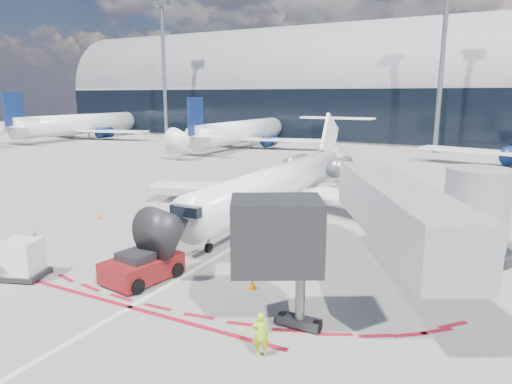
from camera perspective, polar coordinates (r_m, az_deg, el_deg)
The scene contains 15 objects.
ground at distance 28.65m, azimuth 0.31°, elevation -5.13°, with size 260.00×260.00×0.00m, color slate.
apron_centerline at distance 30.37m, azimuth 2.03°, elevation -4.13°, with size 0.25×40.00×0.01m, color silver.
apron_stop_bar at distance 19.81m, azimuth -15.48°, elevation -13.69°, with size 14.00×0.25×0.01m, color maroon.
terminal_building at distance 90.21m, azimuth 19.86°, elevation 11.39°, with size 150.00×24.15×24.00m.
jet_bridge at distance 22.21m, azimuth 19.66°, elevation -2.89°, with size 10.03×15.20×4.90m.
light_mast_west at distance 92.50m, azimuth -11.41°, elevation 14.32°, with size 0.70×0.70×25.00m, color slate.
light_mast_centre at distance 72.87m, azimuth 22.20°, elevation 14.36°, with size 0.70×0.70×25.00m, color slate.
regional_jet at distance 33.29m, azimuth 3.47°, elevation 1.36°, with size 22.32×27.52×6.89m.
pushback_tug at distance 22.12m, azimuth -14.08°, elevation -9.07°, with size 2.78×5.61×1.43m.
ramp_worker at distance 15.66m, azimuth 0.56°, elevation -17.36°, with size 0.57×0.37×1.55m, color #A5DF17.
uld_container at distance 24.25m, azimuth -27.21°, elevation -7.49°, with size 2.40×2.22×1.84m.
safety_cone_left at distance 33.30m, azimuth -19.00°, elevation -2.92°, with size 0.35×0.35×0.49m, color orange.
safety_cone_right at distance 20.65m, azimuth -0.50°, elevation -11.36°, with size 0.38×0.38×0.52m, color orange.
bg_airliner_0 at distance 97.11m, azimuth -20.81°, elevation 9.57°, with size 34.45×36.48×11.15m, color white, non-canonical shape.
bg_airliner_1 at distance 75.33m, azimuth -1.63°, elevation 9.49°, with size 31.58×33.43×10.22m, color white, non-canonical shape.
Camera 1 is at (12.46, -24.38, 8.46)m, focal length 32.00 mm.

